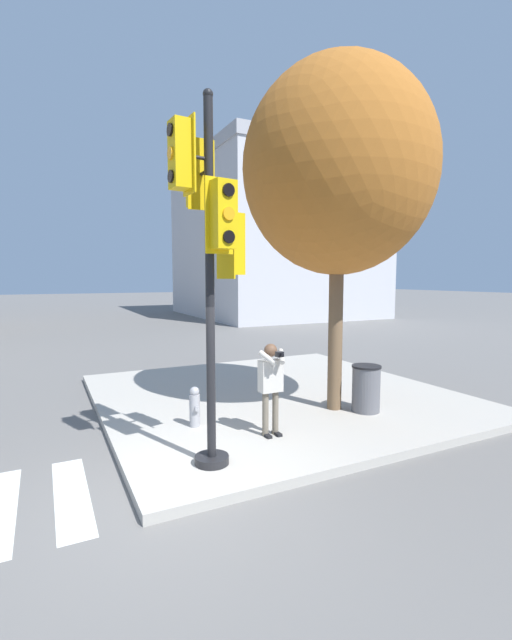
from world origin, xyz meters
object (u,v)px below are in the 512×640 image
at_px(trash_bin, 366,388).
at_px(traffic_signal_pole, 209,235).
at_px(person_photographer, 271,380).
at_px(fire_hydrant, 195,407).
at_px(street_tree, 338,170).

bearing_deg(trash_bin, traffic_signal_pole, -166.22).
distance_m(traffic_signal_pole, person_photographer, 2.81).
xyz_separation_m(fire_hydrant, trash_bin, (3.47, -0.71, 0.11)).
distance_m(traffic_signal_pole, street_tree, 3.88).
height_order(person_photographer, fire_hydrant, person_photographer).
bearing_deg(traffic_signal_pole, trash_bin, 13.78).
bearing_deg(person_photographer, fire_hydrant, 135.87).
height_order(traffic_signal_pole, street_tree, street_tree).
relative_size(traffic_signal_pole, fire_hydrant, 7.09).
xyz_separation_m(street_tree, fire_hydrant, (-3.00, 0.27, -4.56)).
distance_m(street_tree, trash_bin, 4.50).
height_order(traffic_signal_pole, fire_hydrant, traffic_signal_pole).
xyz_separation_m(traffic_signal_pole, street_tree, (3.28, 1.37, 1.56)).
bearing_deg(trash_bin, fire_hydrant, 168.37).
height_order(street_tree, trash_bin, street_tree).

